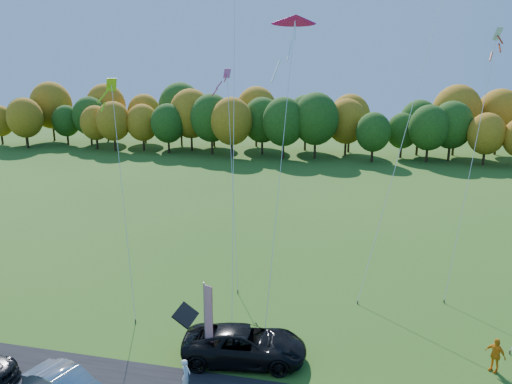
# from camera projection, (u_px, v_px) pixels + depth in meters

# --- Properties ---
(ground) EXTENTS (160.00, 160.00, 0.00)m
(ground) POSITION_uv_depth(u_px,v_px,m) (228.00, 362.00, 24.11)
(ground) COLOR #2C5717
(tree_line) EXTENTS (116.00, 12.00, 10.00)m
(tree_line) POSITION_uv_depth(u_px,v_px,m) (329.00, 158.00, 75.98)
(tree_line) COLOR #1E4711
(tree_line) RESTS_ON ground
(black_suv) EXTENTS (6.31, 3.58, 1.66)m
(black_suv) POSITION_uv_depth(u_px,v_px,m) (245.00, 345.00, 24.10)
(black_suv) COLOR black
(black_suv) RESTS_ON ground
(person_tailgate_a) EXTENTS (0.47, 0.63, 1.56)m
(person_tailgate_a) POSITION_uv_depth(u_px,v_px,m) (186.00, 376.00, 21.80)
(person_tailgate_a) COLOR white
(person_tailgate_a) RESTS_ON ground
(person_tailgate_b) EXTENTS (0.94, 0.99, 1.61)m
(person_tailgate_b) POSITION_uv_depth(u_px,v_px,m) (240.00, 346.00, 24.03)
(person_tailgate_b) COLOR gray
(person_tailgate_b) RESTS_ON ground
(person_east) EXTENTS (1.02, 0.96, 1.69)m
(person_east) POSITION_uv_depth(u_px,v_px,m) (495.00, 355.00, 23.24)
(person_east) COLOR orange
(person_east) RESTS_ON ground
(feather_flag) EXTENTS (0.51, 0.26, 4.12)m
(feather_flag) POSITION_uv_depth(u_px,v_px,m) (208.00, 315.00, 23.51)
(feather_flag) COLOR #999999
(feather_flag) RESTS_ON ground
(kite_delta_blue) EXTENTS (4.38, 12.26, 24.73)m
(kite_delta_blue) POSITION_uv_depth(u_px,v_px,m) (234.00, 98.00, 29.54)
(kite_delta_blue) COLOR #4C3F33
(kite_delta_blue) RESTS_ON ground
(kite_parafoil_orange) EXTENTS (7.96, 13.05, 26.10)m
(kite_parafoil_orange) POSITION_uv_depth(u_px,v_px,m) (419.00, 82.00, 31.92)
(kite_parafoil_orange) COLOR #4C3F33
(kite_parafoil_orange) RESTS_ON ground
(kite_delta_red) EXTENTS (2.89, 11.06, 18.26)m
(kite_delta_red) POSITION_uv_depth(u_px,v_px,m) (285.00, 115.00, 29.11)
(kite_delta_red) COLOR #4C3F33
(kite_delta_red) RESTS_ON ground
(kite_diamond_yellow) EXTENTS (3.81, 5.54, 13.54)m
(kite_diamond_yellow) POSITION_uv_depth(u_px,v_px,m) (123.00, 197.00, 28.81)
(kite_diamond_yellow) COLOR #4C3F33
(kite_diamond_yellow) RESTS_ON ground
(kite_diamond_white) EXTENTS (3.37, 7.35, 16.65)m
(kite_diamond_white) POSITION_uv_depth(u_px,v_px,m) (472.00, 162.00, 30.93)
(kite_diamond_white) COLOR #4C3F33
(kite_diamond_white) RESTS_ON ground
(kite_diamond_pink) EXTENTS (3.01, 7.16, 13.99)m
(kite_diamond_pink) POSITION_uv_depth(u_px,v_px,m) (232.00, 176.00, 33.06)
(kite_diamond_pink) COLOR #4C3F33
(kite_diamond_pink) RESTS_ON ground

